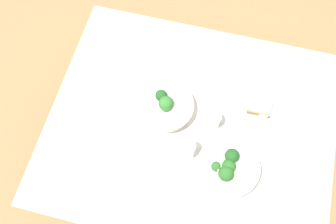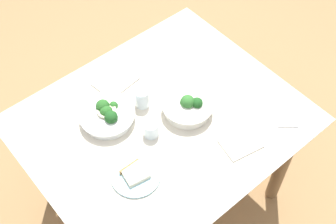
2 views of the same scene
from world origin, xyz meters
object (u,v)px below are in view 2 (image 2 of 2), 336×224
Objects in this scene: water_glass_side at (142,98)px; fork_by_far_bowl at (202,85)px; fork_by_near_bowl at (287,126)px; table_knife_left at (105,219)px; napkin_folded_lower at (115,82)px; broccoli_bowl_near at (107,115)px; napkin_folded_upper at (241,144)px; water_glass_center at (151,129)px; bread_side_plate at (135,175)px; broccoli_bowl_far at (188,106)px.

fork_by_far_bowl is (-0.30, 0.09, -0.04)m from water_glass_side.
water_glass_side is 0.67m from fork_by_near_bowl.
napkin_folded_lower reaches higher than table_knife_left.
broccoli_bowl_near is 2.43× the size of fork_by_far_bowl.
water_glass_side is 0.50m from napkin_folded_upper.
broccoli_bowl_near is 0.49m from table_knife_left.
fork_by_far_bowl is (-0.37, -0.06, -0.04)m from water_glass_center.
napkin_folded_lower reaches higher than fork_by_near_bowl.
bread_side_plate is 0.38m from water_glass_side.
broccoli_bowl_far is 0.41m from bread_side_plate.
fork_by_near_bowl is at bearing 160.39° from bread_side_plate.
fork_by_near_bowl is 0.24m from napkin_folded_upper.
water_glass_side is 0.20m from napkin_folded_lower.
fork_by_far_bowl is at bearing -31.14° from fork_by_near_bowl.
broccoli_bowl_near reaches higher than napkin_folded_upper.
water_glass_center is at bearing 80.54° from napkin_folded_lower.
broccoli_bowl_near is at bearing 92.82° from fork_by_far_bowl.
water_glass_side is (-0.07, -0.16, 0.01)m from water_glass_center.
napkin_folded_lower is (-0.16, -0.16, -0.03)m from broccoli_bowl_near.
table_knife_left is at bearing 53.04° from broccoli_bowl_near.
broccoli_bowl_far is 0.30m from napkin_folded_upper.
fork_by_far_bowl is 0.55× the size of napkin_folded_lower.
water_glass_center is at bearing -2.84° from broccoli_bowl_far.
bread_side_plate reaches higher than napkin_folded_lower.
bread_side_plate reaches higher than fork_by_far_bowl.
bread_side_plate is 0.54m from napkin_folded_lower.
table_knife_left is at bearing 32.51° from fork_by_near_bowl.
bread_side_plate is 2.81× the size of water_glass_center.
water_glass_side reaches higher than bread_side_plate.
water_glass_center is 0.40m from napkin_folded_upper.
water_glass_center is (-0.10, 0.19, 0.00)m from broccoli_bowl_near.
bread_side_plate is 0.22m from table_knife_left.
water_glass_side is at bearing 131.31° from table_knife_left.
napkin_folded_lower is (0.15, -0.36, -0.04)m from broccoli_bowl_far.
fork_by_far_bowl is at bearing 165.14° from broccoli_bowl_near.
napkin_folded_lower reaches higher than fork_by_far_bowl.
water_glass_side is at bearing -8.22° from fork_by_near_bowl.
broccoli_bowl_near reaches higher than table_knife_left.
napkin_folded_upper is at bearing 26.51° from fork_by_near_bowl.
bread_side_plate is 1.05× the size of table_knife_left.
bread_side_plate is 2.02× the size of fork_by_far_bowl.
table_knife_left is 1.06× the size of napkin_folded_lower.
napkin_folded_upper is (-0.19, 0.46, -0.04)m from water_glass_side.
water_glass_center is 0.45m from table_knife_left.
bread_side_plate is at bearing -21.13° from napkin_folded_upper.
broccoli_bowl_near reaches higher than fork_by_near_bowl.
water_glass_center reaches higher than fork_by_near_bowl.
water_glass_center is at bearing -146.26° from bread_side_plate.
water_glass_side is 0.59m from table_knife_left.
fork_by_far_bowl is 0.64× the size of napkin_folded_upper.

